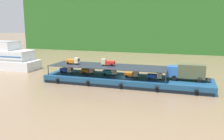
{
  "coord_description": "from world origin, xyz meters",
  "views": [
    {
      "loc": [
        11.69,
        -45.53,
        12.07
      ],
      "look_at": [
        -2.98,
        0.0,
        2.7
      ],
      "focal_mm": 38.86,
      "sensor_mm": 36.0,
      "label": 1
    }
  ],
  "objects_px": {
    "cargo_barge": "(126,81)",
    "mini_truck_lower_stern": "(67,70)",
    "covered_lorry": "(187,72)",
    "mini_truck_lower_mid": "(110,72)",
    "passenger_ferry_upstream": "(0,57)",
    "mini_truck_upper_stern": "(73,61)",
    "mini_truck_upper_mid": "(108,62)",
    "mini_truck_lower_aft": "(88,70)",
    "mini_truck_lower_bow": "(155,76)",
    "mini_truck_lower_fore": "(132,74)"
  },
  "relations": [
    {
      "from": "cargo_barge",
      "to": "covered_lorry",
      "type": "relative_size",
      "value": 4.18
    },
    {
      "from": "mini_truck_lower_aft",
      "to": "mini_truck_upper_stern",
      "type": "relative_size",
      "value": 1.01
    },
    {
      "from": "mini_truck_lower_fore",
      "to": "mini_truck_lower_bow",
      "type": "height_order",
      "value": "same"
    },
    {
      "from": "covered_lorry",
      "to": "mini_truck_lower_mid",
      "type": "distance_m",
      "value": 15.14
    },
    {
      "from": "cargo_barge",
      "to": "covered_lorry",
      "type": "distance_m",
      "value": 11.75
    },
    {
      "from": "cargo_barge",
      "to": "passenger_ferry_upstream",
      "type": "height_order",
      "value": "passenger_ferry_upstream"
    },
    {
      "from": "cargo_barge",
      "to": "mini_truck_lower_mid",
      "type": "xyz_separation_m",
      "value": [
        -3.62,
        0.6,
        1.44
      ]
    },
    {
      "from": "mini_truck_lower_bow",
      "to": "passenger_ferry_upstream",
      "type": "height_order",
      "value": "passenger_ferry_upstream"
    },
    {
      "from": "mini_truck_lower_bow",
      "to": "covered_lorry",
      "type": "bearing_deg",
      "value": 8.68
    },
    {
      "from": "cargo_barge",
      "to": "mini_truck_lower_aft",
      "type": "height_order",
      "value": "mini_truck_lower_aft"
    },
    {
      "from": "cargo_barge",
      "to": "mini_truck_upper_stern",
      "type": "distance_m",
      "value": 11.97
    },
    {
      "from": "mini_truck_lower_aft",
      "to": "mini_truck_upper_stern",
      "type": "bearing_deg",
      "value": -163.74
    },
    {
      "from": "covered_lorry",
      "to": "mini_truck_lower_bow",
      "type": "height_order",
      "value": "covered_lorry"
    },
    {
      "from": "mini_truck_lower_mid",
      "to": "mini_truck_lower_aft",
      "type": "bearing_deg",
      "value": 179.94
    },
    {
      "from": "covered_lorry",
      "to": "mini_truck_lower_fore",
      "type": "distance_m",
      "value": 10.4
    },
    {
      "from": "passenger_ferry_upstream",
      "to": "mini_truck_lower_mid",
      "type": "bearing_deg",
      "value": -10.04
    },
    {
      "from": "cargo_barge",
      "to": "mini_truck_lower_mid",
      "type": "distance_m",
      "value": 3.94
    },
    {
      "from": "covered_lorry",
      "to": "passenger_ferry_upstream",
      "type": "bearing_deg",
      "value": 172.85
    },
    {
      "from": "mini_truck_lower_fore",
      "to": "mini_truck_upper_stern",
      "type": "bearing_deg",
      "value": -178.95
    },
    {
      "from": "cargo_barge",
      "to": "mini_truck_upper_mid",
      "type": "relative_size",
      "value": 11.8
    },
    {
      "from": "mini_truck_lower_stern",
      "to": "passenger_ferry_upstream",
      "type": "relative_size",
      "value": 0.13
    },
    {
      "from": "mini_truck_lower_fore",
      "to": "covered_lorry",
      "type": "bearing_deg",
      "value": 2.47
    },
    {
      "from": "mini_truck_lower_mid",
      "to": "passenger_ferry_upstream",
      "type": "distance_m",
      "value": 33.6
    },
    {
      "from": "cargo_barge",
      "to": "mini_truck_lower_mid",
      "type": "height_order",
      "value": "mini_truck_lower_mid"
    },
    {
      "from": "mini_truck_lower_fore",
      "to": "mini_truck_upper_stern",
      "type": "distance_m",
      "value": 12.76
    },
    {
      "from": "cargo_barge",
      "to": "mini_truck_lower_stern",
      "type": "xyz_separation_m",
      "value": [
        -13.14,
        -0.03,
        1.44
      ]
    },
    {
      "from": "mini_truck_lower_mid",
      "to": "mini_truck_upper_stern",
      "type": "bearing_deg",
      "value": -173.69
    },
    {
      "from": "mini_truck_upper_mid",
      "to": "passenger_ferry_upstream",
      "type": "height_order",
      "value": "passenger_ferry_upstream"
    },
    {
      "from": "cargo_barge",
      "to": "mini_truck_lower_bow",
      "type": "height_order",
      "value": "mini_truck_lower_bow"
    },
    {
      "from": "mini_truck_lower_fore",
      "to": "passenger_ferry_upstream",
      "type": "bearing_deg",
      "value": 170.26
    },
    {
      "from": "mini_truck_lower_stern",
      "to": "mini_truck_upper_mid",
      "type": "bearing_deg",
      "value": 1.18
    },
    {
      "from": "mini_truck_lower_fore",
      "to": "mini_truck_lower_mid",
      "type": "bearing_deg",
      "value": 172.4
    },
    {
      "from": "mini_truck_lower_stern",
      "to": "mini_truck_lower_aft",
      "type": "height_order",
      "value": "same"
    },
    {
      "from": "covered_lorry",
      "to": "mini_truck_upper_stern",
      "type": "xyz_separation_m",
      "value": [
        -22.94,
        -0.68,
        1.0
      ]
    },
    {
      "from": "mini_truck_lower_bow",
      "to": "cargo_barge",
      "type": "bearing_deg",
      "value": 175.39
    },
    {
      "from": "mini_truck_lower_bow",
      "to": "mini_truck_upper_mid",
      "type": "height_order",
      "value": "mini_truck_upper_mid"
    },
    {
      "from": "cargo_barge",
      "to": "mini_truck_lower_mid",
      "type": "relative_size",
      "value": 11.86
    },
    {
      "from": "mini_truck_upper_mid",
      "to": "covered_lorry",
      "type": "bearing_deg",
      "value": 0.93
    },
    {
      "from": "mini_truck_upper_mid",
      "to": "passenger_ferry_upstream",
      "type": "relative_size",
      "value": 0.13
    },
    {
      "from": "cargo_barge",
      "to": "mini_truck_lower_stern",
      "type": "height_order",
      "value": "mini_truck_lower_stern"
    },
    {
      "from": "mini_truck_upper_stern",
      "to": "passenger_ferry_upstream",
      "type": "relative_size",
      "value": 0.13
    },
    {
      "from": "covered_lorry",
      "to": "mini_truck_lower_aft",
      "type": "bearing_deg",
      "value": 179.44
    },
    {
      "from": "cargo_barge",
      "to": "mini_truck_upper_stern",
      "type": "bearing_deg",
      "value": -178.69
    },
    {
      "from": "mini_truck_lower_aft",
      "to": "passenger_ferry_upstream",
      "type": "xyz_separation_m",
      "value": [
        -28.22,
        5.85,
        0.86
      ]
    },
    {
      "from": "covered_lorry",
      "to": "mini_truck_lower_bow",
      "type": "xyz_separation_m",
      "value": [
        -5.75,
        -0.88,
        -1.0
      ]
    },
    {
      "from": "covered_lorry",
      "to": "mini_truck_lower_aft",
      "type": "relative_size",
      "value": 2.83
    },
    {
      "from": "mini_truck_upper_stern",
      "to": "mini_truck_upper_mid",
      "type": "distance_m",
      "value": 7.54
    },
    {
      "from": "mini_truck_lower_fore",
      "to": "mini_truck_upper_mid",
      "type": "distance_m",
      "value": 5.46
    },
    {
      "from": "mini_truck_lower_fore",
      "to": "mini_truck_lower_bow",
      "type": "distance_m",
      "value": 4.61
    },
    {
      "from": "cargo_barge",
      "to": "mini_truck_upper_mid",
      "type": "bearing_deg",
      "value": 177.61
    }
  ]
}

